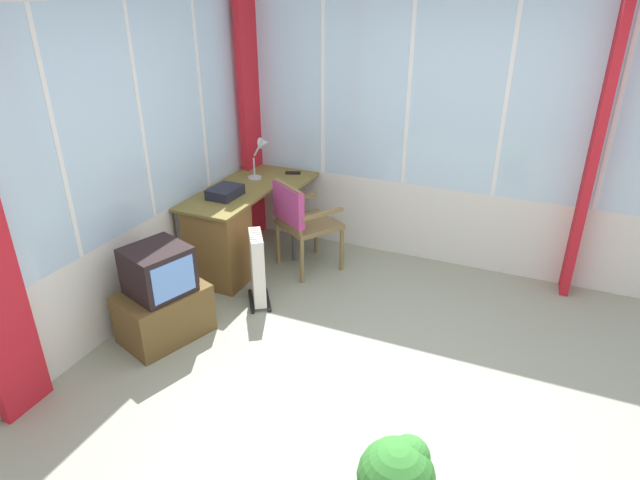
{
  "coord_description": "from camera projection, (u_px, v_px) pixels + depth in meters",
  "views": [
    {
      "loc": [
        -2.81,
        -0.79,
        2.51
      ],
      "look_at": [
        0.45,
        0.62,
        0.79
      ],
      "focal_mm": 30.31,
      "sensor_mm": 36.0,
      "label": 1
    }
  ],
  "objects": [
    {
      "name": "wooden_armchair",
      "position": [
        298.0,
        216.0,
        4.92
      ],
      "size": [
        0.67,
        0.66,
        0.88
      ],
      "color": "olive",
      "rests_on": "ground"
    },
    {
      "name": "ground",
      "position": [
        376.0,
        389.0,
        3.71
      ],
      "size": [
        4.95,
        5.15,
        0.06
      ],
      "primitive_type": "cube",
      "color": "gray"
    },
    {
      "name": "desk_lamp",
      "position": [
        262.0,
        151.0,
        5.2
      ],
      "size": [
        0.22,
        0.19,
        0.4
      ],
      "color": "#B2B7BC",
      "rests_on": "desk"
    },
    {
      "name": "potted_plant",
      "position": [
        397.0,
        478.0,
        2.67
      ],
      "size": [
        0.39,
        0.39,
        0.49
      ],
      "color": "#2E5150",
      "rests_on": "ground"
    },
    {
      "name": "desk",
      "position": [
        221.0,
        238.0,
        4.86
      ],
      "size": [
        1.4,
        0.78,
        0.75
      ],
      "color": "olive",
      "rests_on": "ground"
    },
    {
      "name": "north_window_panel",
      "position": [
        106.0,
        167.0,
        3.89
      ],
      "size": [
        3.95,
        0.07,
        2.57
      ],
      "color": "silver",
      "rests_on": "ground"
    },
    {
      "name": "space_heater",
      "position": [
        257.0,
        267.0,
        4.53
      ],
      "size": [
        0.39,
        0.34,
        0.64
      ],
      "color": "silver",
      "rests_on": "ground"
    },
    {
      "name": "tv_remote",
      "position": [
        293.0,
        173.0,
        5.39
      ],
      "size": [
        0.09,
        0.16,
        0.02
      ],
      "primitive_type": "cube",
      "rotation": [
        0.0,
        0.0,
        0.34
      ],
      "color": "black",
      "rests_on": "desk"
    },
    {
      "name": "curtain_corner",
      "position": [
        252.0,
        119.0,
        5.41
      ],
      "size": [
        0.34,
        0.09,
        2.47
      ],
      "primitive_type": "cube",
      "rotation": [
        0.0,
        0.0,
        -0.06
      ],
      "color": "red",
      "rests_on": "ground"
    },
    {
      "name": "curtain_east_far",
      "position": [
        593.0,
        154.0,
        4.34
      ],
      "size": [
        0.34,
        0.09,
        2.47
      ],
      "primitive_type": "cube",
      "rotation": [
        0.0,
        0.0,
        0.06
      ],
      "color": "red",
      "rests_on": "ground"
    },
    {
      "name": "paper_tray",
      "position": [
        225.0,
        192.0,
        4.81
      ],
      "size": [
        0.31,
        0.24,
        0.09
      ],
      "primitive_type": "cube",
      "rotation": [
        0.0,
        0.0,
        -0.03
      ],
      "color": "#1E202D",
      "rests_on": "desk"
    },
    {
      "name": "tv_on_stand",
      "position": [
        162.0,
        298.0,
        4.07
      ],
      "size": [
        0.75,
        0.62,
        0.76
      ],
      "color": "brown",
      "rests_on": "ground"
    },
    {
      "name": "east_window_panel",
      "position": [
        453.0,
        131.0,
        4.79
      ],
      "size": [
        0.07,
        4.15,
        2.57
      ],
      "color": "silver",
      "rests_on": "ground"
    }
  ]
}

